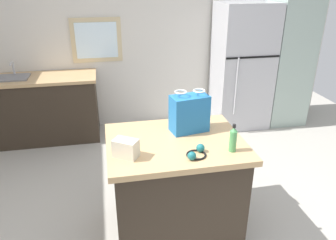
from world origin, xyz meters
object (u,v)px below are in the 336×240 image
Objects in this scene: refrigerator at (242,67)px; ear_defenders at (196,153)px; bottle at (233,139)px; kitchen_island at (175,185)px; small_box at (126,148)px; shopping_bag at (189,113)px; tall_cabinet at (288,55)px.

ear_defenders is at bearing -120.16° from refrigerator.
bottle is 0.30m from ear_defenders.
small_box reaches higher than kitchen_island.
small_box is at bearing 174.79° from bottle.
refrigerator reaches higher than ear_defenders.
refrigerator is 2.27m from shopping_bag.
refrigerator is 2.51m from bottle.
ear_defenders is (0.51, -0.09, -0.05)m from small_box.
bottle is (-1.05, -2.28, 0.09)m from refrigerator.
shopping_bag is 1.70× the size of ear_defenders.
shopping_bag is (0.15, 0.16, 0.60)m from kitchen_island.
tall_cabinet is (0.70, 0.00, 0.13)m from refrigerator.
ear_defenders is (-2.03, -2.30, -0.12)m from tall_cabinet.
shopping_bag reaches higher than ear_defenders.
bottle reaches higher than ear_defenders.
bottle is (0.80, -0.07, 0.03)m from small_box.
tall_cabinet is 5.67× the size of shopping_bag.
kitchen_island is 0.64m from shopping_bag.
small_box is at bearing -156.47° from kitchen_island.
refrigerator is 0.71m from tall_cabinet.
bottle reaches higher than kitchen_island.
shopping_bag is at bearing 82.71° from ear_defenders.
tall_cabinet is at bearing 41.00° from small_box.
kitchen_island is at bearing 110.76° from ear_defenders.
tall_cabinet reaches higher than shopping_bag.
small_box is 0.80m from bottle.
refrigerator is at bearing 65.33° from bottle.
bottle is (-1.75, -2.28, -0.04)m from tall_cabinet.
small_box is (-2.54, -2.21, -0.07)m from tall_cabinet.
shopping_bag reaches higher than small_box.
refrigerator is 4.92× the size of shopping_bag.
tall_cabinet is 3.37m from small_box.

